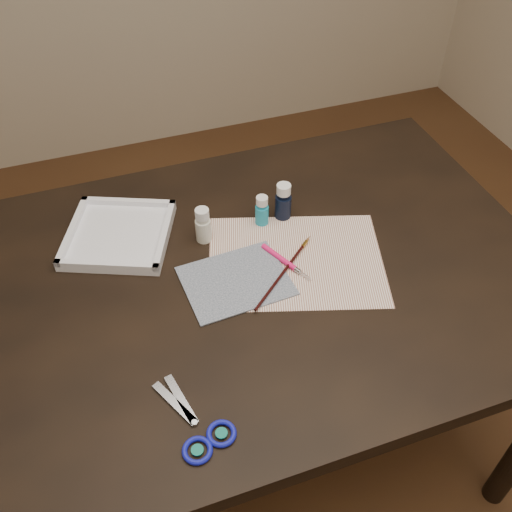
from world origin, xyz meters
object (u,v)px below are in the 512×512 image
object	(u,v)px
canvas	(236,281)
paint_bottle_navy	(283,201)
paper	(296,260)
palette_tray	(119,234)
paint_bottle_white	(203,225)
scissors	(185,418)
paint_bottle_cyan	(262,210)

from	to	relation	value
canvas	paint_bottle_navy	bearing A→B (deg)	44.11
paper	palette_tray	bearing A→B (deg)	150.59
canvas	paint_bottle_white	size ratio (longest dim) A/B	2.50
canvas	scissors	size ratio (longest dim) A/B	1.09
paint_bottle_cyan	palette_tray	world-z (taller)	paint_bottle_cyan
canvas	scissors	bearing A→B (deg)	-123.04
scissors	palette_tray	size ratio (longest dim) A/B	0.88
paint_bottle_cyan	scissors	distance (m)	0.54
canvas	paint_bottle_white	distance (m)	0.16
paint_bottle_white	palette_tray	world-z (taller)	paint_bottle_white
paint_bottle_navy	palette_tray	xyz separation A→B (m)	(-0.39, 0.05, -0.03)
palette_tray	canvas	bearing A→B (deg)	-46.00
paint_bottle_white	scissors	distance (m)	0.46
paper	paint_bottle_cyan	size ratio (longest dim) A/B	4.99
paint_bottle_white	scissors	xyz separation A→B (m)	(-0.16, -0.43, -0.04)
paint_bottle_white	paint_bottle_cyan	xyz separation A→B (m)	(0.15, 0.01, -0.01)
canvas	paint_bottle_cyan	bearing A→B (deg)	54.07
paint_bottle_cyan	paint_bottle_white	bearing A→B (deg)	-176.18
paper	paint_bottle_navy	size ratio (longest dim) A/B	4.10
palette_tray	paper	bearing A→B (deg)	-29.41
paper	paint_bottle_navy	distance (m)	0.16
paint_bottle_navy	paint_bottle_white	bearing A→B (deg)	-175.67
paper	paint_bottle_cyan	xyz separation A→B (m)	(-0.03, 0.14, 0.04)
canvas	paint_bottle_navy	size ratio (longest dim) A/B	2.34
paint_bottle_navy	scissors	bearing A→B (deg)	-128.40
paper	paint_bottle_white	world-z (taller)	paint_bottle_white
scissors	paint_bottle_white	bearing A→B (deg)	-45.50
paper	scissors	xyz separation A→B (m)	(-0.33, -0.30, 0.00)
paint_bottle_cyan	palette_tray	distance (m)	0.34
paper	palette_tray	distance (m)	0.41
paint_bottle_cyan	paint_bottle_navy	bearing A→B (deg)	5.64
canvas	paint_bottle_cyan	distance (m)	0.20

